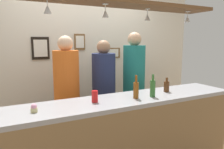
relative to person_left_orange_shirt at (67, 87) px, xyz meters
The scene contains 18 objects.
back_wall 0.90m from the person_left_orange_shirt, 52.71° to the left, with size 4.40×0.06×2.60m, color silver.
bar_counter 1.12m from the person_left_orange_shirt, 60.70° to the right, with size 2.70×0.55×1.01m.
overhead_glass_rack 1.34m from the person_left_orange_shirt, 54.22° to the right, with size 2.20×0.36×0.04m, color brown.
hanging_wineglass_far_left 1.23m from the person_left_orange_shirt, 113.84° to the right, with size 0.07×0.07×0.13m.
hanging_wineglass_left 1.17m from the person_left_orange_shirt, 72.27° to the right, with size 0.07×0.07×0.13m.
hanging_wineglass_center_left 1.37m from the person_left_orange_shirt, 39.72° to the right, with size 0.07×0.07×0.13m.
hanging_wineglass_center 1.79m from the person_left_orange_shirt, 27.46° to the right, with size 0.07×0.07×0.13m.
person_left_orange_shirt is the anchor object (origin of this frame).
person_middle_navy_shirt 0.55m from the person_left_orange_shirt, ahead, with size 0.34×0.34×1.66m.
person_right_teal_shirt 1.06m from the person_left_orange_shirt, ahead, with size 0.34×0.34×1.78m.
bottle_beer_brown_stubby 1.30m from the person_left_orange_shirt, 34.30° to the right, with size 0.07×0.07×0.18m.
bottle_beer_green_import 1.15m from the person_left_orange_shirt, 47.87° to the right, with size 0.06×0.06×0.26m.
bottle_beer_amber_tall 1.00m from the person_left_orange_shirt, 55.46° to the right, with size 0.06×0.06×0.26m.
drink_can 0.76m from the person_left_orange_shirt, 82.63° to the right, with size 0.07×0.07×0.12m, color red.
cupcake 0.95m from the person_left_orange_shirt, 122.13° to the right, with size 0.06×0.06×0.08m.
picture_frame_caricature 0.84m from the person_left_orange_shirt, 109.20° to the left, with size 0.26×0.02×0.34m.
picture_frame_crest 0.96m from the person_left_orange_shirt, 57.68° to the left, with size 0.18×0.02×0.26m.
picture_frame_lower_pair 1.26m from the person_left_orange_shirt, 32.28° to the left, with size 0.30×0.02×0.18m.
Camera 1 is at (-1.21, -2.30, 1.64)m, focal length 33.54 mm.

